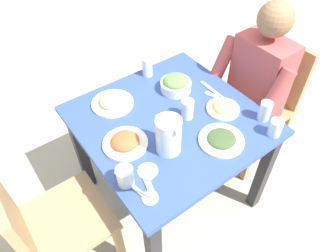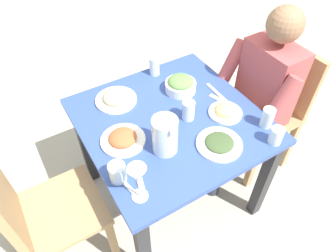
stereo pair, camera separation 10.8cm
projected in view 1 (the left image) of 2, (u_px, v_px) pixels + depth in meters
name	position (u px, v px, depth m)	size (l,w,h in m)	color
ground_plane	(169.00, 192.00, 2.11)	(8.00, 8.00, 0.00)	#B7AD99
dining_table	(170.00, 134.00, 1.68)	(0.90, 0.90, 0.71)	#334C99
chair_near	(264.00, 97.00, 2.03)	(0.40, 0.40, 0.89)	tan
chair_far	(47.00, 224.00, 1.41)	(0.40, 0.40, 0.89)	tan
diner_near	(247.00, 92.00, 1.84)	(0.48, 0.53, 1.19)	#B24C4C
water_pitcher	(168.00, 135.00, 1.39)	(0.16, 0.12, 0.19)	silver
salad_bowl	(176.00, 84.00, 1.73)	(0.18, 0.18, 0.09)	white
plate_fries	(223.00, 108.00, 1.63)	(0.18, 0.18, 0.05)	white
plate_rice_curry	(125.00, 142.00, 1.46)	(0.22, 0.22, 0.05)	white
plate_beans	(112.00, 102.00, 1.66)	(0.23, 0.23, 0.06)	white
plate_dolmas	(221.00, 139.00, 1.48)	(0.22, 0.22, 0.04)	white
water_glass_center	(265.00, 111.00, 1.56)	(0.06, 0.06, 0.11)	silver
water_glass_near_right	(125.00, 176.00, 1.29)	(0.08, 0.08, 0.09)	silver
water_glass_by_pitcher	(147.00, 67.00, 1.82)	(0.06, 0.06, 0.11)	silver
water_glass_far_left	(276.00, 128.00, 1.49)	(0.06, 0.06, 0.09)	silver
water_glass_far_right	(187.00, 109.00, 1.57)	(0.07, 0.07, 0.11)	silver
wine_glass	(149.00, 179.00, 1.17)	(0.08, 0.08, 0.20)	silver
fork_near	(147.00, 181.00, 1.32)	(0.17, 0.03, 0.01)	silver
knife_near	(212.00, 90.00, 1.75)	(0.18, 0.02, 0.01)	silver
fork_far	(219.00, 98.00, 1.70)	(0.17, 0.03, 0.01)	silver
knife_far	(130.00, 184.00, 1.31)	(0.18, 0.02, 0.01)	silver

